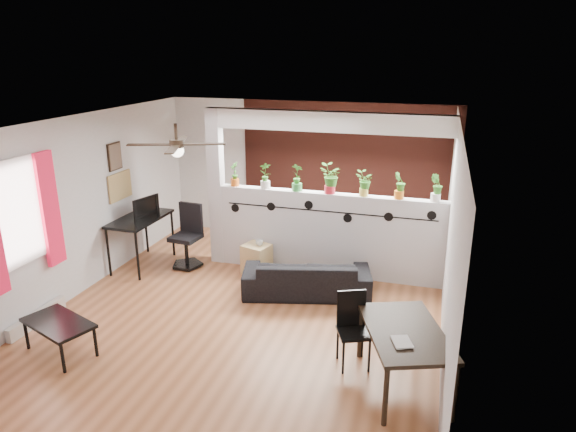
{
  "coord_description": "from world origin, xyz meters",
  "views": [
    {
      "loc": [
        2.36,
        -6.04,
        3.48
      ],
      "look_at": [
        0.39,
        0.6,
        1.22
      ],
      "focal_mm": 32.0,
      "sensor_mm": 36.0,
      "label": 1
    }
  ],
  "objects": [
    {
      "name": "coffee_table",
      "position": [
        -1.77,
        -1.66,
        0.37
      ],
      "size": [
        1.0,
        0.77,
        0.41
      ],
      "color": "black",
      "rests_on": "ground"
    },
    {
      "name": "office_chair",
      "position": [
        -1.51,
        1.14,
        0.46
      ],
      "size": [
        0.54,
        0.54,
        1.04
      ],
      "color": "black",
      "rests_on": "ground"
    },
    {
      "name": "cube_shelf",
      "position": [
        -0.3,
        1.16,
        0.25
      ],
      "size": [
        0.49,
        0.46,
        0.49
      ],
      "primitive_type": "cube",
      "rotation": [
        0.0,
        0.0,
        -0.29
      ],
      "color": "tan",
      "rests_on": "ground"
    },
    {
      "name": "potted_plant_5",
      "position": [
        1.85,
        1.5,
        1.56
      ],
      "size": [
        0.26,
        0.25,
        0.4
      ],
      "color": "orange",
      "rests_on": "partition_wall"
    },
    {
      "name": "potted_plant_3",
      "position": [
        0.8,
        1.5,
        1.59
      ],
      "size": [
        0.28,
        0.24,
        0.46
      ],
      "color": "red",
      "rests_on": "partition_wall"
    },
    {
      "name": "pier_column",
      "position": [
        -1.11,
        1.5,
        1.3
      ],
      "size": [
        0.22,
        0.2,
        2.6
      ],
      "primitive_type": "cube",
      "color": "#BCBCC1",
      "rests_on": "ground"
    },
    {
      "name": "potted_plant_2",
      "position": [
        0.27,
        1.5,
        1.58
      ],
      "size": [
        0.27,
        0.24,
        0.44
      ],
      "color": "green",
      "rests_on": "partition_wall"
    },
    {
      "name": "computer_desk",
      "position": [
        -2.25,
        0.94,
        0.76
      ],
      "size": [
        0.63,
        1.18,
        0.85
      ],
      "color": "black",
      "rests_on": "ground"
    },
    {
      "name": "partition_wall",
      "position": [
        0.8,
        1.5,
        0.68
      ],
      "size": [
        3.6,
        0.18,
        1.35
      ],
      "primitive_type": "cube",
      "color": "#BCBCC1",
      "rests_on": "ground"
    },
    {
      "name": "window_assembly",
      "position": [
        -2.56,
        -1.2,
        1.51
      ],
      "size": [
        0.09,
        1.3,
        1.55
      ],
      "color": "white",
      "rests_on": "room_shell"
    },
    {
      "name": "baseboard_heater",
      "position": [
        -2.54,
        -1.2,
        0.09
      ],
      "size": [
        0.08,
        1.0,
        0.18
      ],
      "primitive_type": "cube",
      "color": "beige",
      "rests_on": "ground"
    },
    {
      "name": "brick_panel",
      "position": [
        0.8,
        2.97,
        1.3
      ],
      "size": [
        3.9,
        0.05,
        2.6
      ],
      "primitive_type": "cube",
      "color": "#A43F2F",
      "rests_on": "ground"
    },
    {
      "name": "potted_plant_4",
      "position": [
        1.33,
        1.5,
        1.56
      ],
      "size": [
        0.22,
        0.19,
        0.39
      ],
      "color": "gold",
      "rests_on": "partition_wall"
    },
    {
      "name": "framed_art",
      "position": [
        -2.58,
        0.9,
        1.85
      ],
      "size": [
        0.03,
        0.34,
        0.44
      ],
      "color": "#8C7259",
      "rests_on": "room_shell"
    },
    {
      "name": "cup",
      "position": [
        -0.25,
        1.16,
        0.54
      ],
      "size": [
        0.14,
        0.14,
        0.1
      ],
      "primitive_type": "imported",
      "rotation": [
        0.0,
        0.0,
        -0.18
      ],
      "color": "gray",
      "rests_on": "cube_shelf"
    },
    {
      "name": "corkboard",
      "position": [
        -2.58,
        0.95,
        1.35
      ],
      "size": [
        0.03,
        0.6,
        0.45
      ],
      "primitive_type": "cube",
      "color": "#9E804C",
      "rests_on": "room_shell"
    },
    {
      "name": "room_shell",
      "position": [
        0.0,
        0.0,
        1.3
      ],
      "size": [
        6.3,
        7.1,
        2.9
      ],
      "color": "brown",
      "rests_on": "ground"
    },
    {
      "name": "folding_chair",
      "position": [
        1.59,
        -0.85,
        0.52
      ],
      "size": [
        0.46,
        0.46,
        0.87
      ],
      "color": "black",
      "rests_on": "ground"
    },
    {
      "name": "potted_plant_6",
      "position": [
        2.38,
        1.5,
        1.57
      ],
      "size": [
        0.22,
        0.18,
        0.41
      ],
      "color": "white",
      "rests_on": "partition_wall"
    },
    {
      "name": "ceiling_fan",
      "position": [
        -0.8,
        -0.3,
        2.31
      ],
      "size": [
        1.19,
        1.19,
        0.43
      ],
      "color": "black",
      "rests_on": "room_shell"
    },
    {
      "name": "ceiling_header",
      "position": [
        0.8,
        1.5,
        2.45
      ],
      "size": [
        3.6,
        0.18,
        0.3
      ],
      "primitive_type": "cube",
      "color": "white",
      "rests_on": "room_shell"
    },
    {
      "name": "monitor",
      "position": [
        -2.25,
        1.09,
        0.93
      ],
      "size": [
        0.31,
        0.13,
        0.17
      ],
      "primitive_type": "imported",
      "rotation": [
        0.0,
        0.0,
        1.31
      ],
      "color": "black",
      "rests_on": "computer_desk"
    },
    {
      "name": "book",
      "position": [
        2.1,
        -1.46,
        0.7
      ],
      "size": [
        0.26,
        0.29,
        0.02
      ],
      "primitive_type": "imported",
      "rotation": [
        0.0,
        0.0,
        0.36
      ],
      "color": "gray",
      "rests_on": "dining_table"
    },
    {
      "name": "vine_decal",
      "position": [
        0.8,
        1.4,
        1.08
      ],
      "size": [
        3.31,
        0.01,
        0.3
      ],
      "color": "black",
      "rests_on": "partition_wall"
    },
    {
      "name": "potted_plant_1",
      "position": [
        -0.25,
        1.5,
        1.58
      ],
      "size": [
        0.27,
        0.26,
        0.43
      ],
      "color": "silver",
      "rests_on": "partition_wall"
    },
    {
      "name": "sofa",
      "position": [
        0.65,
        0.69,
        0.26
      ],
      "size": [
        1.9,
        1.12,
        0.52
      ],
      "primitive_type": "imported",
      "rotation": [
        0.0,
        0.0,
        3.39
      ],
      "color": "black",
      "rests_on": "ground"
    },
    {
      "name": "dining_table",
      "position": [
        2.2,
        -1.16,
        0.61
      ],
      "size": [
        1.16,
        1.44,
        0.68
      ],
      "color": "black",
      "rests_on": "ground"
    },
    {
      "name": "potted_plant_0",
      "position": [
        -0.78,
        1.5,
        1.56
      ],
      "size": [
        0.25,
        0.25,
        0.4
      ],
      "color": "#D05C18",
      "rests_on": "partition_wall"
    }
  ]
}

